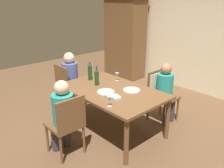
{
  "coord_description": "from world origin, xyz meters",
  "views": [
    {
      "loc": [
        2.57,
        -2.38,
        2.15
      ],
      "look_at": [
        0.0,
        0.0,
        0.84
      ],
      "focal_mm": 37.25,
      "sensor_mm": 36.0,
      "label": 1
    }
  ],
  "objects_px": {
    "wine_bottle_tall_green": "(97,77)",
    "person_man_guest": "(71,76)",
    "dinner_plate_host": "(132,90)",
    "dinner_plate_guest_left": "(106,92)",
    "person_woman_host": "(62,112)",
    "chair_left_end": "(67,84)",
    "chair_far_right": "(159,88)",
    "wine_bottle_dark_red": "(90,72)",
    "wine_glass_near_left": "(117,75)",
    "chair_near": "(67,122)",
    "person_man_bearded": "(166,89)",
    "wine_glass_centre": "(109,99)",
    "dining_table": "(112,94)",
    "armoire_cabinet": "(125,38)"
  },
  "relations": [
    {
      "from": "wine_bottle_dark_red",
      "to": "wine_glass_centre",
      "type": "relative_size",
      "value": 2.22
    },
    {
      "from": "chair_near",
      "to": "person_man_bearded",
      "type": "relative_size",
      "value": 0.84
    },
    {
      "from": "wine_bottle_tall_green",
      "to": "wine_glass_near_left",
      "type": "xyz_separation_m",
      "value": [
        0.08,
        0.41,
        -0.04
      ]
    },
    {
      "from": "dining_table",
      "to": "person_man_guest",
      "type": "bearing_deg",
      "value": 178.8
    },
    {
      "from": "dining_table",
      "to": "person_woman_host",
      "type": "xyz_separation_m",
      "value": [
        -0.03,
        -0.92,
        -0.01
      ]
    },
    {
      "from": "person_man_bearded",
      "to": "person_man_guest",
      "type": "distance_m",
      "value": 1.87
    },
    {
      "from": "chair_far_right",
      "to": "wine_glass_near_left",
      "type": "bearing_deg",
      "value": -43.85
    },
    {
      "from": "person_man_guest",
      "to": "wine_bottle_tall_green",
      "type": "height_order",
      "value": "person_man_guest"
    },
    {
      "from": "dining_table",
      "to": "armoire_cabinet",
      "type": "bearing_deg",
      "value": 130.54
    },
    {
      "from": "person_woman_host",
      "to": "wine_glass_centre",
      "type": "height_order",
      "value": "person_woman_host"
    },
    {
      "from": "wine_bottle_tall_green",
      "to": "person_man_guest",
      "type": "bearing_deg",
      "value": 175.91
    },
    {
      "from": "wine_bottle_dark_red",
      "to": "dinner_plate_host",
      "type": "relative_size",
      "value": 1.23
    },
    {
      "from": "dining_table",
      "to": "wine_bottle_dark_red",
      "type": "xyz_separation_m",
      "value": [
        -0.63,
        0.04,
        0.23
      ]
    },
    {
      "from": "person_woman_host",
      "to": "chair_far_right",
      "type": "bearing_deg",
      "value": -8.9
    },
    {
      "from": "armoire_cabinet",
      "to": "person_woman_host",
      "type": "distance_m",
      "value": 3.77
    },
    {
      "from": "dinner_plate_host",
      "to": "dinner_plate_guest_left",
      "type": "relative_size",
      "value": 0.99
    },
    {
      "from": "wine_glass_centre",
      "to": "wine_bottle_dark_red",
      "type": "bearing_deg",
      "value": 155.36
    },
    {
      "from": "person_man_bearded",
      "to": "dinner_plate_host",
      "type": "relative_size",
      "value": 4.04
    },
    {
      "from": "dining_table",
      "to": "person_man_guest",
      "type": "height_order",
      "value": "person_man_guest"
    },
    {
      "from": "chair_left_end",
      "to": "wine_glass_near_left",
      "type": "distance_m",
      "value": 1.12
    },
    {
      "from": "chair_left_end",
      "to": "person_man_guest",
      "type": "height_order",
      "value": "person_man_guest"
    },
    {
      "from": "person_woman_host",
      "to": "person_man_bearded",
      "type": "xyz_separation_m",
      "value": [
        0.44,
        1.84,
        -0.01
      ]
    },
    {
      "from": "chair_left_end",
      "to": "wine_glass_centre",
      "type": "bearing_deg",
      "value": -12.12
    },
    {
      "from": "chair_left_end",
      "to": "wine_bottle_tall_green",
      "type": "height_order",
      "value": "wine_bottle_tall_green"
    },
    {
      "from": "dining_table",
      "to": "wine_glass_centre",
      "type": "distance_m",
      "value": 0.65
    },
    {
      "from": "chair_near",
      "to": "person_woman_host",
      "type": "xyz_separation_m",
      "value": [
        -0.11,
        0.0,
        0.12
      ]
    },
    {
      "from": "person_woman_host",
      "to": "wine_bottle_dark_red",
      "type": "relative_size",
      "value": 3.39
    },
    {
      "from": "armoire_cabinet",
      "to": "person_woman_host",
      "type": "bearing_deg",
      "value": -58.94
    },
    {
      "from": "chair_near",
      "to": "wine_bottle_dark_red",
      "type": "xyz_separation_m",
      "value": [
        -0.72,
        0.96,
        0.36
      ]
    },
    {
      "from": "person_woman_host",
      "to": "dinner_plate_guest_left",
      "type": "xyz_separation_m",
      "value": [
        0.04,
        0.78,
        0.1
      ]
    },
    {
      "from": "wine_bottle_dark_red",
      "to": "wine_glass_near_left",
      "type": "distance_m",
      "value": 0.49
    },
    {
      "from": "person_man_guest",
      "to": "chair_left_end",
      "type": "bearing_deg",
      "value": -90.0
    },
    {
      "from": "wine_glass_centre",
      "to": "chair_near",
      "type": "bearing_deg",
      "value": -125.95
    },
    {
      "from": "chair_left_end",
      "to": "person_man_bearded",
      "type": "height_order",
      "value": "person_man_bearded"
    },
    {
      "from": "person_man_guest",
      "to": "wine_bottle_dark_red",
      "type": "xyz_separation_m",
      "value": [
        0.61,
        0.01,
        0.23
      ]
    },
    {
      "from": "wine_glass_near_left",
      "to": "dinner_plate_guest_left",
      "type": "bearing_deg",
      "value": -61.48
    },
    {
      "from": "armoire_cabinet",
      "to": "chair_near",
      "type": "distance_m",
      "value": 3.84
    },
    {
      "from": "chair_left_end",
      "to": "wine_bottle_dark_red",
      "type": "height_order",
      "value": "wine_bottle_dark_red"
    },
    {
      "from": "wine_bottle_dark_red",
      "to": "dinner_plate_host",
      "type": "height_order",
      "value": "wine_bottle_dark_red"
    },
    {
      "from": "dinner_plate_host",
      "to": "person_woman_host",
      "type": "bearing_deg",
      "value": -103.02
    },
    {
      "from": "wine_bottle_dark_red",
      "to": "wine_glass_near_left",
      "type": "relative_size",
      "value": 2.22
    },
    {
      "from": "chair_left_end",
      "to": "person_man_bearded",
      "type": "relative_size",
      "value": 0.84
    },
    {
      "from": "chair_near",
      "to": "chair_left_end",
      "type": "height_order",
      "value": "same"
    },
    {
      "from": "dinner_plate_host",
      "to": "chair_near",
      "type": "bearing_deg",
      "value": -97.49
    },
    {
      "from": "wine_glass_centre",
      "to": "chair_left_end",
      "type": "bearing_deg",
      "value": 167.88
    },
    {
      "from": "armoire_cabinet",
      "to": "chair_left_end",
      "type": "height_order",
      "value": "armoire_cabinet"
    },
    {
      "from": "person_woman_host",
      "to": "wine_bottle_tall_green",
      "type": "relative_size",
      "value": 3.33
    },
    {
      "from": "chair_left_end",
      "to": "chair_far_right",
      "type": "bearing_deg",
      "value": 33.86
    },
    {
      "from": "armoire_cabinet",
      "to": "dinner_plate_host",
      "type": "height_order",
      "value": "armoire_cabinet"
    },
    {
      "from": "wine_bottle_dark_red",
      "to": "person_man_guest",
      "type": "bearing_deg",
      "value": -178.61
    }
  ]
}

